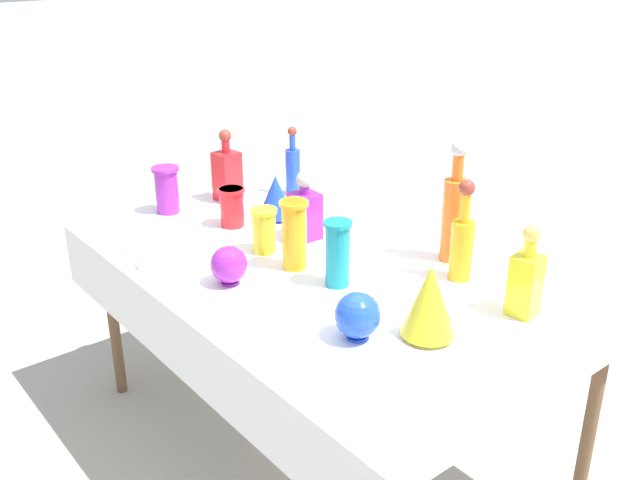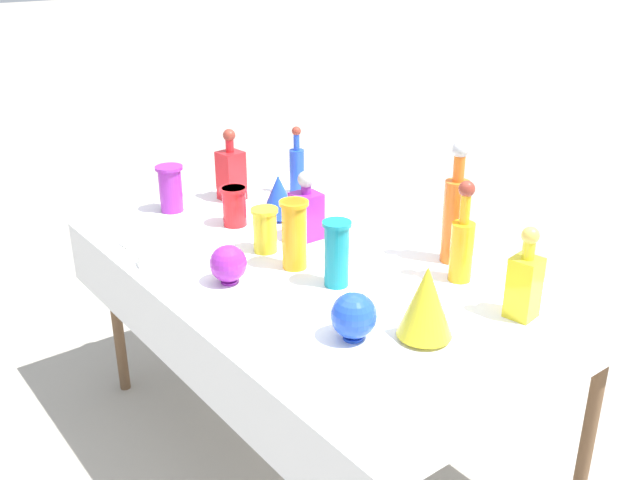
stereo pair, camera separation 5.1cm
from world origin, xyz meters
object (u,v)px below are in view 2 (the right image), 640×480
object	(u,v)px
tall_bottle_1	(455,214)
tall_bottle_2	(297,168)
fluted_vase_0	(426,302)
slender_vase_3	(234,205)
tall_bottle_0	(462,242)
slender_vase_0	(337,252)
slender_vase_2	(170,187)
square_decanter_0	(525,281)
fluted_vase_1	(278,196)
round_bowl_0	(354,316)
square_decanter_1	(306,211)
slender_vase_1	(294,233)
round_bowl_1	(228,264)
square_decanter_2	(231,172)
slender_vase_4	(265,228)

from	to	relation	value
tall_bottle_1	tall_bottle_2	world-z (taller)	tall_bottle_1
tall_bottle_2	fluted_vase_0	xyz separation A→B (m)	(1.19, -0.43, -0.00)
slender_vase_3	tall_bottle_0	bearing A→B (deg)	21.08
tall_bottle_0	tall_bottle_1	size ratio (longest dim) A/B	0.80
slender_vase_0	slender_vase_2	xyz separation A→B (m)	(-0.93, -0.11, -0.01)
square_decanter_0	fluted_vase_1	distance (m)	1.09
tall_bottle_2	slender_vase_3	bearing A→B (deg)	-70.16
tall_bottle_0	tall_bottle_2	distance (m)	1.00
slender_vase_0	round_bowl_0	size ratio (longest dim) A/B	1.58
tall_bottle_1	square_decanter_1	bearing A→B (deg)	-149.24
tall_bottle_2	square_decanter_1	distance (m)	0.49
tall_bottle_1	tall_bottle_2	bearing A→B (deg)	-178.86
slender_vase_1	slender_vase_3	world-z (taller)	slender_vase_1
slender_vase_0	fluted_vase_1	size ratio (longest dim) A/B	1.23
fluted_vase_1	round_bowl_1	distance (m)	0.59
tall_bottle_1	square_decanter_1	xyz separation A→B (m)	(-0.47, -0.28, -0.07)
slender_vase_1	slender_vase_0	bearing A→B (deg)	8.88
square_decanter_1	fluted_vase_1	size ratio (longest dim) A/B	1.46
fluted_vase_0	tall_bottle_0	bearing A→B (deg)	117.97
square_decanter_2	round_bowl_1	world-z (taller)	square_decanter_2
round_bowl_1	tall_bottle_1	bearing A→B (deg)	65.03
slender_vase_1	slender_vase_3	distance (m)	0.45
slender_vase_4	fluted_vase_1	xyz separation A→B (m)	(-0.24, 0.22, 0.01)
fluted_vase_0	round_bowl_1	size ratio (longest dim) A/B	1.71
square_decanter_0	fluted_vase_0	size ratio (longest dim) A/B	1.29
square_decanter_0	slender_vase_3	xyz separation A→B (m)	(-1.13, -0.29, -0.03)
tall_bottle_0	square_decanter_2	world-z (taller)	tall_bottle_0
square_decanter_2	tall_bottle_1	bearing A→B (deg)	15.58
square_decanter_0	square_decanter_1	world-z (taller)	square_decanter_0
tall_bottle_2	round_bowl_0	bearing A→B (deg)	-28.67
tall_bottle_2	slender_vase_1	world-z (taller)	tall_bottle_2
fluted_vase_1	slender_vase_3	bearing A→B (deg)	-103.49
fluted_vase_1	round_bowl_1	bearing A→B (deg)	-50.68
square_decanter_2	slender_vase_1	xyz separation A→B (m)	(0.71, -0.18, 0.01)
slender_vase_2	fluted_vase_1	bearing A→B (deg)	42.31
round_bowl_1	square_decanter_1	bearing A→B (deg)	108.73
slender_vase_4	fluted_vase_1	size ratio (longest dim) A/B	0.90
tall_bottle_1	tall_bottle_2	distance (m)	0.89
tall_bottle_2	slender_vase_3	xyz separation A→B (m)	(0.15, -0.40, -0.03)
square_decanter_1	slender_vase_4	distance (m)	0.19
tall_bottle_1	fluted_vase_1	world-z (taller)	tall_bottle_1
tall_bottle_2	square_decanter_2	distance (m)	0.28
tall_bottle_0	round_bowl_0	world-z (taller)	tall_bottle_0
square_decanter_2	slender_vase_0	world-z (taller)	square_decanter_2
slender_vase_4	round_bowl_0	bearing A→B (deg)	-12.03
square_decanter_2	tall_bottle_0	bearing A→B (deg)	9.53
slender_vase_2	fluted_vase_0	world-z (taller)	fluted_vase_0
square_decanter_2	slender_vase_4	bearing A→B (deg)	-19.26
tall_bottle_0	slender_vase_2	size ratio (longest dim) A/B	1.80
slender_vase_0	round_bowl_1	world-z (taller)	slender_vase_0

